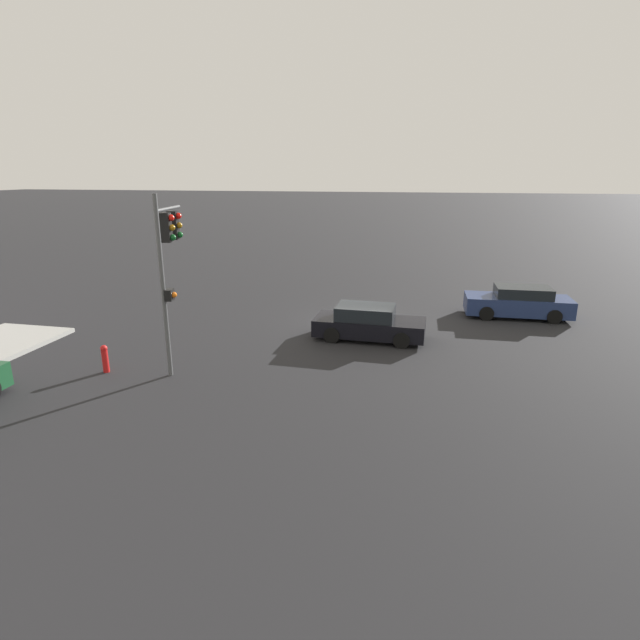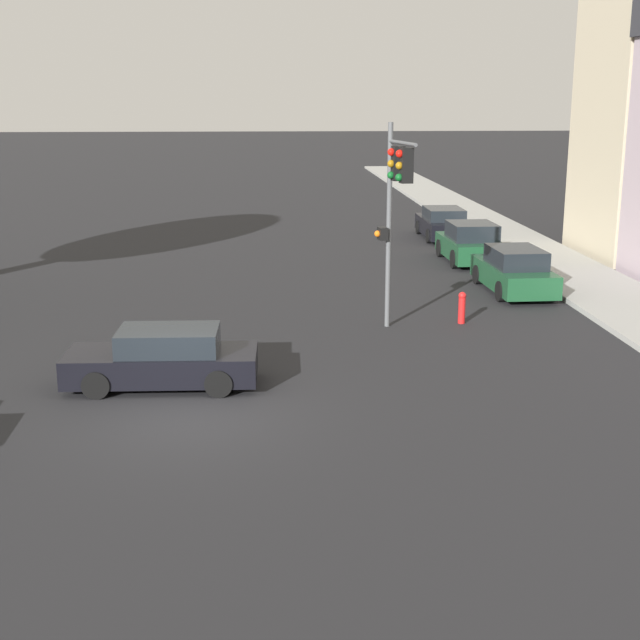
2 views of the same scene
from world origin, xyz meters
The scene contains 5 objects.
ground_plane centered at (0.00, 0.00, 0.00)m, with size 300.00×300.00×0.00m, color black.
traffic_signal centered at (5.19, 6.36, 3.94)m, with size 0.80×2.22×5.66m.
crossing_car_0 centered at (-0.62, 2.02, 0.63)m, with size 4.29×1.90×1.33m.
crossing_car_1 centered at (-6.81, -2.42, 0.67)m, with size 4.54×1.90×1.40m.
fire_hydrant centered at (7.31, 7.18, 0.49)m, with size 0.22×0.22×0.92m.
Camera 1 is at (-2.63, 20.49, 6.24)m, focal length 28.00 mm.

